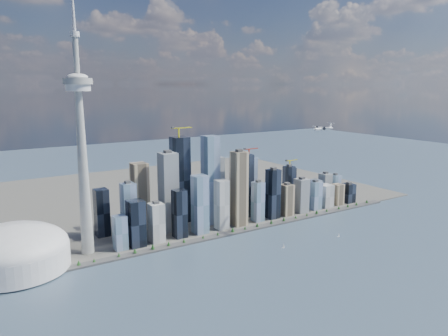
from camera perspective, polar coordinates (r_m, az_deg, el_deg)
ground at (r=851.51m, az=9.39°, el=-13.47°), size 4000.00×4000.00×0.00m
seawall at (r=1035.18m, az=0.00°, el=-8.71°), size 1100.00×22.00×4.00m
land at (r=1418.87m, az=-9.88°, el=-3.47°), size 1400.00×900.00×3.00m
shoreline_trees at (r=1032.93m, az=0.00°, el=-8.35°), size 960.53×7.20×8.80m
skyscraper_cluster at (r=1114.67m, az=0.17°, el=-3.33°), size 736.00×142.00×243.89m
needle_tower at (r=916.55m, az=-18.14°, el=3.24°), size 56.00×56.00×550.50m
dome_stadium at (r=928.27m, az=-25.73°, el=-9.73°), size 200.00×200.00×86.00m
airplane at (r=1015.89m, az=12.85°, el=5.07°), size 63.91×56.48×15.59m
sailboat_west at (r=968.71m, az=7.76°, el=-10.12°), size 7.80×3.84×10.85m
sailboat_east at (r=1061.33m, az=14.75°, el=-8.52°), size 7.00×2.89×9.67m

